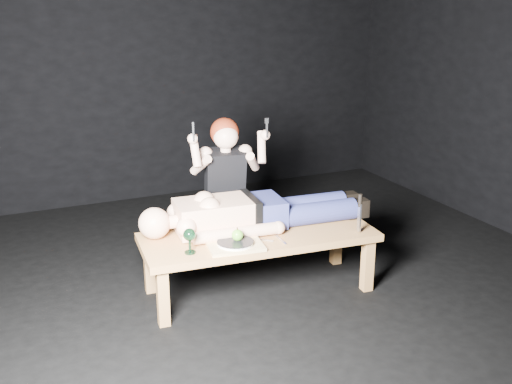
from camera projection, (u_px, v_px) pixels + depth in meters
ground at (268, 288)px, 4.48m from camera, size 5.00×5.00×0.00m
back_wall at (165, 55)px, 6.19m from camera, size 5.00×0.00×5.00m
table at (259, 263)px, 4.37m from camera, size 1.72×0.76×0.45m
lying_man at (259, 207)px, 4.42m from camera, size 1.85×0.70×0.28m
kneeling_woman at (224, 188)px, 4.78m from camera, size 0.78×0.85×1.24m
serving_tray at (235, 246)px, 4.07m from camera, size 0.40×0.32×0.02m
plate at (235, 243)px, 4.06m from camera, size 0.28×0.28×0.02m
apple at (237, 235)px, 4.07m from camera, size 0.08×0.08×0.08m
goblet at (190, 241)px, 3.95m from camera, size 0.09×0.09×0.17m
fork_flat at (220, 248)px, 4.05m from camera, size 0.07×0.17×0.01m
knife_flat at (281, 240)px, 4.19m from camera, size 0.03×0.18×0.01m
spoon_flat at (262, 240)px, 4.20m from camera, size 0.14×0.13×0.01m
carving_knife at (360, 213)px, 4.29m from camera, size 0.04×0.04×0.29m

